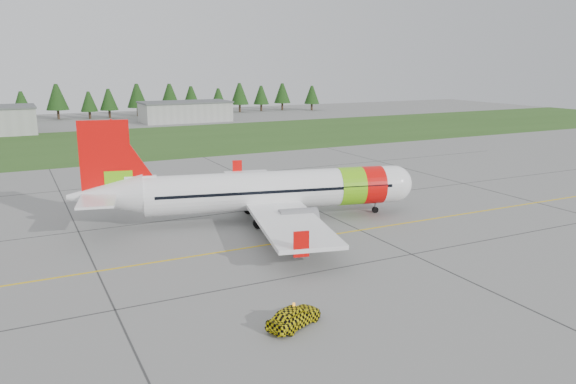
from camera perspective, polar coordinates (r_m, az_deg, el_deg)
ground at (r=44.68m, az=2.32°, el=-8.26°), size 320.00×320.00×0.00m
aircraft at (r=58.55m, az=-2.15°, el=0.12°), size 35.49×33.31×10.89m
follow_me_car at (r=35.47m, az=0.60°, el=-10.52°), size 1.94×2.06×4.08m
grass_strip at (r=121.18m, az=-16.85°, el=4.80°), size 320.00×50.00×0.03m
taxi_guideline at (r=51.40m, az=-2.02°, el=-5.35°), size 120.00×0.25×0.02m
hangar_east at (r=161.45m, az=-10.38°, el=7.99°), size 24.00×12.00×5.20m
treeline at (r=175.90m, az=-20.23°, el=8.59°), size 160.00×8.00×10.00m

